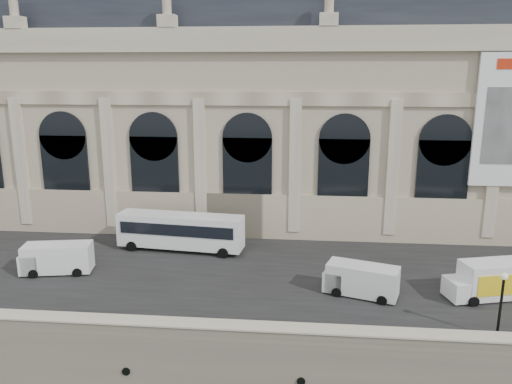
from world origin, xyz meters
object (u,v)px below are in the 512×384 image
Objects in this scene: van_b at (54,258)px; lamp_right at (501,306)px; bus_left at (180,231)px; box_truck at (495,280)px; van_c at (358,280)px.

lamp_right is (35.45, -8.09, 1.00)m from van_b.
bus_left is 28.85m from box_truck.
bus_left is at bearing 149.71° from lamp_right.
lamp_right is at bearing -30.29° from bus_left.
van_b is 1.03× the size of van_c.
box_truck is at bearing -16.86° from bus_left.
lamp_right is at bearing -107.67° from box_truck.
van_c is 1.30× the size of lamp_right.
van_c is 10.69m from lamp_right.
bus_left is 18.98m from van_c.
van_c is 10.86m from box_truck.
van_b is at bearing 175.62° from van_c.
van_c is at bearing -4.38° from van_b.
lamp_right reaches higher than van_c.
van_c is at bearing -27.88° from bus_left.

